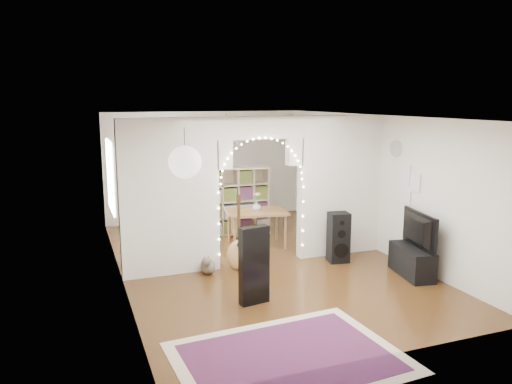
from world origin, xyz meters
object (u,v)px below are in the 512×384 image
object	(u,v)px
acoustic_guitar	(239,243)
media_console	(412,261)
dining_chair_left	(190,220)
dining_chair_right	(240,222)
floor_speaker	(338,237)
dining_table	(257,214)
bookcase	(237,201)

from	to	relation	value
acoustic_guitar	media_console	xyz separation A→B (m)	(2.69, -1.33, -0.25)
acoustic_guitar	dining_chair_left	bearing A→B (deg)	96.38
dining_chair_right	floor_speaker	bearing A→B (deg)	-83.47
media_console	dining_table	xyz separation A→B (m)	(-1.89, 2.56, 0.43)
dining_chair_left	floor_speaker	bearing A→B (deg)	-61.86
floor_speaker	media_console	xyz separation A→B (m)	(0.81, -1.10, -0.22)
acoustic_guitar	dining_chair_left	distance (m)	2.94
media_console	dining_table	distance (m)	3.21
bookcase	dining_chair_right	size ratio (longest dim) A/B	2.59
dining_chair_right	media_console	bearing A→B (deg)	-79.19
media_console	bookcase	distance (m)	4.19
media_console	bookcase	size ratio (longest dim) A/B	0.66
acoustic_guitar	dining_table	distance (m)	1.47
acoustic_guitar	dining_chair_right	world-z (taller)	acoustic_guitar
dining_chair_left	acoustic_guitar	bearing A→B (deg)	-91.39
bookcase	dining_chair_left	distance (m)	1.22
bookcase	dining_chair_right	distance (m)	0.50
acoustic_guitar	dining_table	world-z (taller)	acoustic_guitar
dining_table	dining_chair_left	xyz separation A→B (m)	(-1.00, 1.69, -0.43)
dining_table	bookcase	bearing A→B (deg)	100.64
media_console	bookcase	xyz separation A→B (m)	(-1.95, 3.67, 0.51)
acoustic_guitar	bookcase	size ratio (longest dim) A/B	0.76
bookcase	floor_speaker	bearing A→B (deg)	-56.14
media_console	dining_chair_right	distance (m)	4.07
bookcase	dining_chair_left	bearing A→B (deg)	157.84
media_console	dining_chair_left	bearing A→B (deg)	134.34
acoustic_guitar	dining_chair_left	xyz separation A→B (m)	(-0.20, 2.92, -0.25)
floor_speaker	dining_table	xyz separation A→B (m)	(-1.08, 1.46, 0.21)
floor_speaker	bookcase	size ratio (longest dim) A/B	0.62
floor_speaker	acoustic_guitar	bearing A→B (deg)	-178.19
floor_speaker	dining_table	world-z (taller)	floor_speaker
floor_speaker	dining_chair_left	size ratio (longest dim) A/B	1.68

